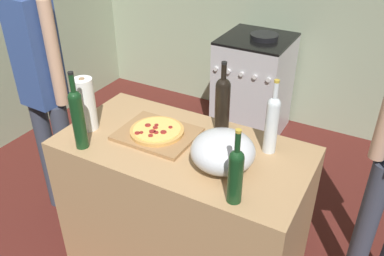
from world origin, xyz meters
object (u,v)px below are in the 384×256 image
(paper_towel_roll, at_px, (85,104))
(wine_bottle_green, at_px, (236,173))
(wine_bottle_clear, at_px, (272,122))
(wine_bottle_dark, at_px, (78,116))
(mixing_bowl, at_px, (223,151))
(person_in_stripes, at_px, (41,80))
(stove, at_px, (253,86))
(pizza, at_px, (157,131))
(wine_bottle_amber, at_px, (223,102))

(paper_towel_roll, height_order, wine_bottle_green, wine_bottle_green)
(wine_bottle_clear, bearing_deg, wine_bottle_dark, -153.47)
(mixing_bowl, relative_size, wine_bottle_clear, 0.78)
(person_in_stripes, bearing_deg, paper_towel_roll, -16.14)
(mixing_bowl, distance_m, paper_towel_roll, 0.79)
(wine_bottle_green, height_order, stove, wine_bottle_green)
(pizza, bearing_deg, mixing_bowl, -11.72)
(wine_bottle_clear, bearing_deg, wine_bottle_amber, 165.34)
(paper_towel_roll, bearing_deg, stove, 80.98)
(wine_bottle_dark, bearing_deg, wine_bottle_clear, 26.53)
(paper_towel_roll, bearing_deg, pizza, 16.72)
(wine_bottle_clear, height_order, wine_bottle_dark, wine_bottle_dark)
(wine_bottle_amber, height_order, wine_bottle_green, wine_bottle_amber)
(wine_bottle_green, height_order, person_in_stripes, person_in_stripes)
(paper_towel_roll, height_order, wine_bottle_amber, wine_bottle_amber)
(wine_bottle_dark, distance_m, person_in_stripes, 0.64)
(wine_bottle_dark, bearing_deg, pizza, 44.25)
(mixing_bowl, bearing_deg, wine_bottle_green, -52.63)
(pizza, distance_m, person_in_stripes, 0.85)
(mixing_bowl, relative_size, wine_bottle_amber, 0.78)
(wine_bottle_dark, relative_size, wine_bottle_green, 1.17)
(paper_towel_roll, height_order, wine_bottle_dark, wine_bottle_dark)
(mixing_bowl, relative_size, wine_bottle_dark, 0.74)
(paper_towel_roll, distance_m, stove, 1.90)
(wine_bottle_amber, xyz_separation_m, wine_bottle_green, (0.29, -0.50, -0.02))
(wine_bottle_amber, xyz_separation_m, person_in_stripes, (-1.11, -0.20, -0.04))
(paper_towel_roll, bearing_deg, wine_bottle_dark, -58.61)
(wine_bottle_green, bearing_deg, pizza, 154.14)
(wine_bottle_amber, bearing_deg, paper_towel_roll, -151.92)
(wine_bottle_dark, bearing_deg, person_in_stripes, 152.74)
(wine_bottle_dark, bearing_deg, wine_bottle_amber, 42.51)
(pizza, relative_size, stove, 0.30)
(paper_towel_roll, bearing_deg, person_in_stripes, 163.86)
(mixing_bowl, bearing_deg, stove, 105.88)
(wine_bottle_amber, height_order, person_in_stripes, person_in_stripes)
(pizza, bearing_deg, wine_bottle_dark, -135.75)
(pizza, bearing_deg, person_in_stripes, 178.23)
(wine_bottle_dark, distance_m, stove, 2.05)
(pizza, height_order, wine_bottle_green, wine_bottle_green)
(paper_towel_roll, distance_m, wine_bottle_dark, 0.19)
(wine_bottle_clear, bearing_deg, person_in_stripes, -174.94)
(mixing_bowl, distance_m, person_in_stripes, 1.27)
(stove, distance_m, person_in_stripes, 1.90)
(paper_towel_roll, relative_size, wine_bottle_green, 0.84)
(wine_bottle_green, bearing_deg, wine_bottle_clear, 89.47)
(mixing_bowl, relative_size, stove, 0.32)
(wine_bottle_green, xyz_separation_m, stove, (-0.64, 1.95, -0.57))
(person_in_stripes, bearing_deg, pizza, -1.77)
(wine_bottle_green, relative_size, stove, 0.37)
(wine_bottle_green, bearing_deg, mixing_bowl, 127.37)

